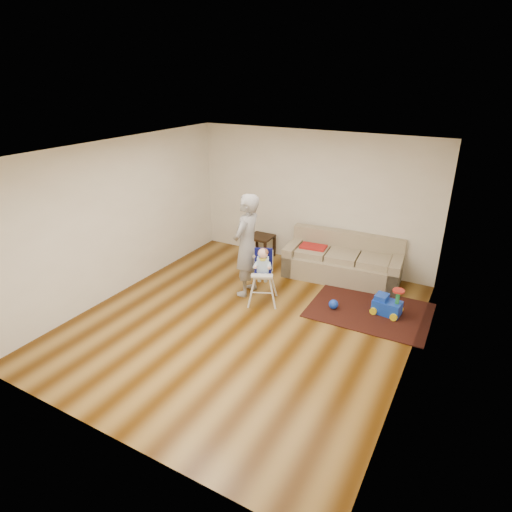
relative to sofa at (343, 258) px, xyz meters
The scene contains 9 objects.
ground 2.49m from the sofa, 110.23° to the right, with size 5.50×5.50×0.00m, color #492806.
room_envelope 2.45m from the sofa, 115.53° to the right, with size 5.04×5.52×2.72m.
sofa is the anchor object (origin of this frame).
side_table 1.86m from the sofa, behind, with size 0.49×0.49×0.49m, color black, non-canonical shape.
area_rug 1.35m from the sofa, 49.68° to the right, with size 1.94×1.46×0.02m, color black.
ride_on_toy 1.46m from the sofa, 40.98° to the right, with size 0.44×0.32×0.49m, color blue, non-canonical shape.
toy_ball 1.30m from the sofa, 77.38° to the right, with size 0.16×0.16×0.16m, color blue.
high_chair 1.81m from the sofa, 119.56° to the right, with size 0.62×0.62×1.01m.
adult 1.98m from the sofa, 132.63° to the right, with size 0.67×0.44×1.84m, color gray.
Camera 1 is at (3.03, -5.07, 3.69)m, focal length 30.00 mm.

